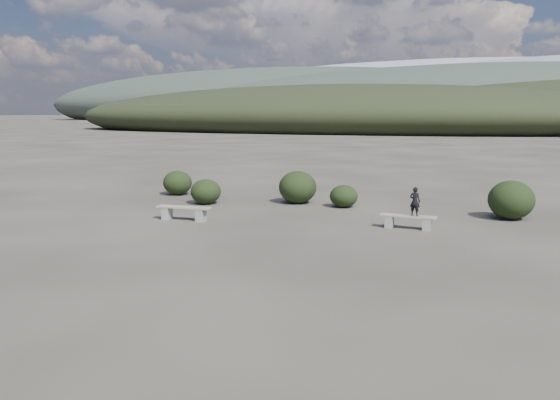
% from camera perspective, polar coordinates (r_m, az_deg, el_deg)
% --- Properties ---
extents(ground, '(1200.00, 1200.00, 0.00)m').
position_cam_1_polar(ground, '(11.98, -3.70, -7.84)').
color(ground, '#2F2B24').
rests_on(ground, ground).
extents(bench_left, '(1.85, 0.54, 0.46)m').
position_cam_1_polar(bench_left, '(18.12, -10.03, -1.24)').
color(bench_left, gray).
rests_on(bench_left, ground).
extents(bench_right, '(1.68, 0.36, 0.42)m').
position_cam_1_polar(bench_right, '(16.96, 13.22, -2.12)').
color(bench_right, gray).
rests_on(bench_right, ground).
extents(seated_person, '(0.36, 0.27, 0.88)m').
position_cam_1_polar(seated_person, '(16.83, 13.92, -0.14)').
color(seated_person, black).
rests_on(seated_person, bench_right).
extents(shrub_a, '(1.17, 1.17, 0.96)m').
position_cam_1_polar(shrub_a, '(21.21, -7.77, 0.87)').
color(shrub_a, black).
rests_on(shrub_a, ground).
extents(shrub_b, '(1.47, 1.47, 1.26)m').
position_cam_1_polar(shrub_b, '(21.18, 1.85, 1.35)').
color(shrub_b, black).
rests_on(shrub_b, ground).
extents(shrub_c, '(1.04, 1.04, 0.83)m').
position_cam_1_polar(shrub_c, '(20.42, 6.67, 0.40)').
color(shrub_c, black).
rests_on(shrub_c, ground).
extents(shrub_d, '(1.47, 1.47, 1.29)m').
position_cam_1_polar(shrub_d, '(19.52, 23.01, 0.00)').
color(shrub_d, black).
rests_on(shrub_d, ground).
extents(shrub_f, '(1.23, 1.23, 1.04)m').
position_cam_1_polar(shrub_f, '(23.78, -10.66, 1.78)').
color(shrub_f, black).
rests_on(shrub_f, ground).
extents(mountain_ridges, '(500.00, 400.00, 56.00)m').
position_cam_1_polar(mountain_ridges, '(349.71, 19.76, 9.80)').
color(mountain_ridges, black).
rests_on(mountain_ridges, ground).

